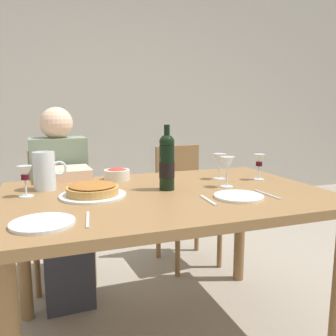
{
  "coord_description": "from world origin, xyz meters",
  "views": [
    {
      "loc": [
        -0.54,
        -1.51,
        1.15
      ],
      "look_at": [
        0.01,
        0.01,
        0.87
      ],
      "focal_mm": 37.3,
      "sensor_mm": 36.0,
      "label": 1
    }
  ],
  "objects_px": {
    "dining_table": "(166,211)",
    "wine_glass_right_diner": "(227,165)",
    "baked_tart": "(93,190)",
    "dinner_plate_right_setting": "(239,196)",
    "wine_bottle": "(167,162)",
    "salad_bowl": "(117,174)",
    "chair_left": "(60,206)",
    "dinner_plate_left_setting": "(43,223)",
    "water_pitcher": "(45,173)",
    "wine_glass_spare": "(220,160)",
    "chair_right": "(183,196)",
    "wine_glass_left_diner": "(259,162)",
    "diner_left": "(62,197)",
    "wine_glass_centre": "(25,175)"
  },
  "relations": [
    {
      "from": "dining_table",
      "to": "wine_glass_spare",
      "type": "bearing_deg",
      "value": 26.59
    },
    {
      "from": "chair_left",
      "to": "wine_bottle",
      "type": "bearing_deg",
      "value": 116.49
    },
    {
      "from": "dinner_plate_left_setting",
      "to": "chair_left",
      "type": "xyz_separation_m",
      "value": [
        0.1,
        1.2,
        -0.27
      ]
    },
    {
      "from": "dinner_plate_right_setting",
      "to": "chair_right",
      "type": "height_order",
      "value": "chair_right"
    },
    {
      "from": "baked_tart",
      "to": "wine_glass_left_diner",
      "type": "relative_size",
      "value": 2.07
    },
    {
      "from": "wine_glass_centre",
      "to": "wine_glass_right_diner",
      "type": "bearing_deg",
      "value": -7.98
    },
    {
      "from": "baked_tart",
      "to": "chair_left",
      "type": "relative_size",
      "value": 0.34
    },
    {
      "from": "wine_bottle",
      "to": "dinner_plate_left_setting",
      "type": "height_order",
      "value": "wine_bottle"
    },
    {
      "from": "dining_table",
      "to": "wine_glass_right_diner",
      "type": "relative_size",
      "value": 9.77
    },
    {
      "from": "salad_bowl",
      "to": "dinner_plate_right_setting",
      "type": "bearing_deg",
      "value": -53.69
    },
    {
      "from": "wine_bottle",
      "to": "wine_glass_left_diner",
      "type": "bearing_deg",
      "value": 5.87
    },
    {
      "from": "water_pitcher",
      "to": "wine_glass_right_diner",
      "type": "height_order",
      "value": "water_pitcher"
    },
    {
      "from": "wine_glass_right_diner",
      "to": "wine_glass_spare",
      "type": "relative_size",
      "value": 1.07
    },
    {
      "from": "dinner_plate_right_setting",
      "to": "wine_glass_left_diner",
      "type": "bearing_deg",
      "value": 44.83
    },
    {
      "from": "dining_table",
      "to": "dinner_plate_left_setting",
      "type": "xyz_separation_m",
      "value": [
        -0.55,
        -0.3,
        0.1
      ]
    },
    {
      "from": "diner_left",
      "to": "chair_right",
      "type": "bearing_deg",
      "value": -169.6
    },
    {
      "from": "wine_bottle",
      "to": "chair_right",
      "type": "relative_size",
      "value": 0.36
    },
    {
      "from": "wine_glass_spare",
      "to": "dining_table",
      "type": "bearing_deg",
      "value": -153.41
    },
    {
      "from": "wine_bottle",
      "to": "salad_bowl",
      "type": "bearing_deg",
      "value": 119.03
    },
    {
      "from": "wine_bottle",
      "to": "water_pitcher",
      "type": "relative_size",
      "value": 1.7
    },
    {
      "from": "water_pitcher",
      "to": "salad_bowl",
      "type": "xyz_separation_m",
      "value": [
        0.38,
        0.12,
        -0.05
      ]
    },
    {
      "from": "chair_right",
      "to": "wine_bottle",
      "type": "bearing_deg",
      "value": 57.86
    },
    {
      "from": "wine_glass_spare",
      "to": "chair_left",
      "type": "distance_m",
      "value": 1.15
    },
    {
      "from": "dinner_plate_right_setting",
      "to": "chair_right",
      "type": "bearing_deg",
      "value": 80.54
    },
    {
      "from": "dinner_plate_left_setting",
      "to": "dining_table",
      "type": "bearing_deg",
      "value": 28.7
    },
    {
      "from": "wine_glass_spare",
      "to": "chair_left",
      "type": "bearing_deg",
      "value": 140.07
    },
    {
      "from": "baked_tart",
      "to": "dinner_plate_right_setting",
      "type": "distance_m",
      "value": 0.65
    },
    {
      "from": "dining_table",
      "to": "wine_glass_left_diner",
      "type": "relative_size",
      "value": 10.5
    },
    {
      "from": "dinner_plate_right_setting",
      "to": "diner_left",
      "type": "bearing_deg",
      "value": 129.32
    },
    {
      "from": "dining_table",
      "to": "chair_left",
      "type": "relative_size",
      "value": 1.72
    },
    {
      "from": "water_pitcher",
      "to": "wine_glass_spare",
      "type": "xyz_separation_m",
      "value": [
        0.92,
        -0.05,
        0.02
      ]
    },
    {
      "from": "chair_right",
      "to": "dinner_plate_left_setting",
      "type": "bearing_deg",
      "value": 44.79
    },
    {
      "from": "water_pitcher",
      "to": "wine_glass_spare",
      "type": "bearing_deg",
      "value": -3.29
    },
    {
      "from": "wine_glass_spare",
      "to": "chair_right",
      "type": "xyz_separation_m",
      "value": [
        0.06,
        0.67,
        -0.37
      ]
    },
    {
      "from": "wine_glass_left_diner",
      "to": "diner_left",
      "type": "relative_size",
      "value": 0.12
    },
    {
      "from": "chair_left",
      "to": "chair_right",
      "type": "relative_size",
      "value": 1.0
    },
    {
      "from": "chair_right",
      "to": "baked_tart",
      "type": "bearing_deg",
      "value": 42.01
    },
    {
      "from": "chair_right",
      "to": "wine_glass_spare",
      "type": "bearing_deg",
      "value": 80.19
    },
    {
      "from": "dinner_plate_left_setting",
      "to": "water_pitcher",
      "type": "bearing_deg",
      "value": 88.19
    },
    {
      "from": "dinner_plate_right_setting",
      "to": "dinner_plate_left_setting",
      "type": "bearing_deg",
      "value": -173.51
    },
    {
      "from": "baked_tart",
      "to": "chair_left",
      "type": "xyz_separation_m",
      "value": [
        -0.12,
        0.86,
        -0.29
      ]
    },
    {
      "from": "diner_left",
      "to": "chair_right",
      "type": "distance_m",
      "value": 0.92
    },
    {
      "from": "dinner_plate_left_setting",
      "to": "chair_right",
      "type": "bearing_deg",
      "value": 49.47
    },
    {
      "from": "wine_glass_left_diner",
      "to": "wine_glass_spare",
      "type": "height_order",
      "value": "same"
    },
    {
      "from": "salad_bowl",
      "to": "dining_table",
      "type": "bearing_deg",
      "value": -66.51
    },
    {
      "from": "wine_glass_spare",
      "to": "dinner_plate_right_setting",
      "type": "xyz_separation_m",
      "value": [
        -0.12,
        -0.4,
        -0.1
      ]
    },
    {
      "from": "salad_bowl",
      "to": "dinner_plate_right_setting",
      "type": "distance_m",
      "value": 0.72
    },
    {
      "from": "baked_tart",
      "to": "wine_glass_spare",
      "type": "bearing_deg",
      "value": 12.37
    },
    {
      "from": "wine_glass_centre",
      "to": "wine_bottle",
      "type": "bearing_deg",
      "value": -7.62
    },
    {
      "from": "water_pitcher",
      "to": "salad_bowl",
      "type": "bearing_deg",
      "value": 18.14
    }
  ]
}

